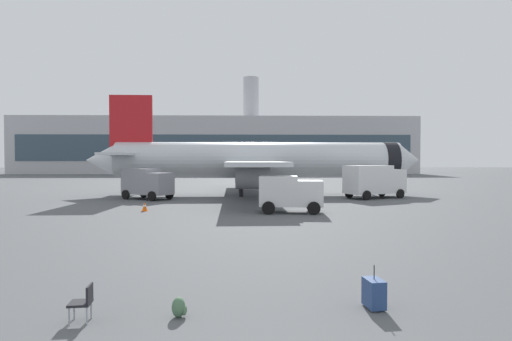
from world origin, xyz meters
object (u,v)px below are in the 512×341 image
service_truck (147,182)px  rolling_suitcase (374,293)px  fuel_truck (374,180)px  safety_cone_near (145,207)px  safety_cone_mid (257,185)px  airplane_at_gate (257,161)px  traveller_backpack (179,307)px  gate_chair (84,301)px  cargo_van (290,192)px

service_truck → rolling_suitcase: service_truck is taller
fuel_truck → safety_cone_near: (-19.85, -9.79, -1.44)m
safety_cone_near → safety_cone_mid: bearing=71.0°
airplane_at_gate → safety_cone_near: size_ratio=52.66×
airplane_at_gate → traveller_backpack: size_ratio=74.33×
traveller_backpack → gate_chair: bearing=-173.5°
fuel_truck → safety_cone_near: bearing=-153.8°
safety_cone_mid → airplane_at_gate: bearing=-91.1°
safety_cone_mid → cargo_van: bearing=-86.5°
airplane_at_gate → traveller_backpack: bearing=-94.7°
service_truck → cargo_van: bearing=-40.2°
safety_cone_near → gate_chair: bearing=-80.4°
fuel_truck → traveller_backpack: (-14.09, -30.80, -1.54)m
safety_cone_near → rolling_suitcase: rolling_suitcase is taller
rolling_suitcase → traveller_backpack: size_ratio=2.29×
service_truck → safety_cone_near: service_truck is taller
cargo_van → traveller_backpack: size_ratio=9.52×
cargo_van → rolling_suitcase: size_ratio=4.16×
safety_cone_near → gate_chair: gate_chair is taller
safety_cone_mid → gate_chair: gate_chair is taller
safety_cone_near → rolling_suitcase: size_ratio=0.62×
safety_cone_mid → traveller_backpack: (-3.11, -46.76, -0.18)m
safety_cone_near → rolling_suitcase: bearing=-62.8°
fuel_truck → cargo_van: bearing=-130.3°
cargo_van → safety_cone_near: (-10.49, 1.25, -1.12)m
cargo_van → gate_chair: size_ratio=5.32×
airplane_at_gate → gate_chair: size_ratio=41.49×
airplane_at_gate → safety_cone_mid: size_ratio=43.18×
fuel_truck → cargo_van: 14.48m
service_truck → safety_cone_near: size_ratio=7.72×
airplane_at_gate → safety_cone_mid: airplane_at_gate is taller
airplane_at_gate → traveller_backpack: 35.50m
airplane_at_gate → safety_cone_mid: 11.99m
safety_cone_near → gate_chair: (3.60, -21.26, 0.16)m
airplane_at_gate → fuel_truck: (11.21, -4.41, -1.88)m
airplane_at_gate → service_truck: 11.85m
fuel_truck → rolling_suitcase: fuel_truck is taller
cargo_van → gate_chair: bearing=-109.0°
service_truck → safety_cone_near: bearing=-78.1°
service_truck → airplane_at_gate: bearing=24.9°
rolling_suitcase → cargo_van: bearing=90.2°
safety_cone_near → traveller_backpack: bearing=-74.7°
fuel_truck → safety_cone_mid: fuel_truck is taller
cargo_van → gate_chair: 21.19m
safety_cone_mid → rolling_suitcase: (1.71, -46.29, -0.02)m
gate_chair → service_truck: bearing=100.3°
service_truck → safety_cone_mid: bearing=56.7°
cargo_van → traveller_backpack: bearing=-103.5°
fuel_truck → traveller_backpack: fuel_truck is taller
traveller_backpack → gate_chair: gate_chair is taller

